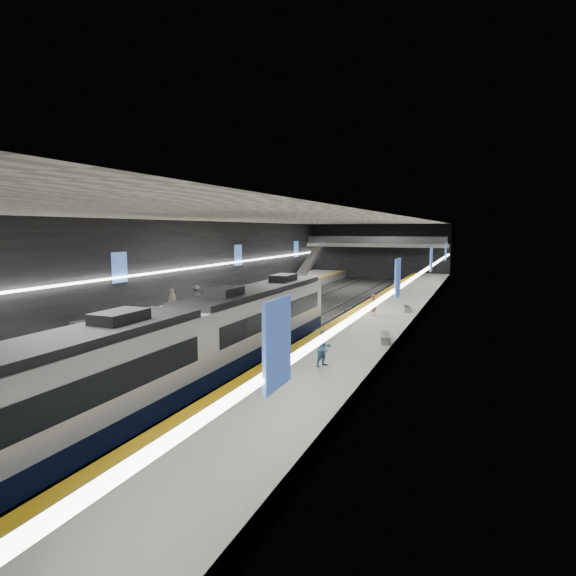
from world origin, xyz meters
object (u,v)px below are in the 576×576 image
at_px(passenger_left_a, 172,301).
at_px(train, 182,347).
at_px(escalator, 310,261).
at_px(passenger_right_a, 374,305).
at_px(bench_right_near, 385,338).
at_px(bench_left_near, 86,324).
at_px(bench_right_far, 407,309).
at_px(passenger_right_b, 324,349).
at_px(bench_left_far, 217,291).
at_px(passenger_left_b, 196,297).

bearing_deg(passenger_left_a, train, 28.48).
bearing_deg(escalator, train, -77.28).
distance_m(passenger_right_a, passenger_left_a, 14.72).
distance_m(bench_right_near, passenger_right_a, 8.19).
distance_m(bench_left_near, passenger_left_a, 6.49).
xyz_separation_m(bench_right_near, bench_right_far, (-0.36, 10.58, -0.00)).
bearing_deg(train, passenger_right_b, 31.81).
relative_size(escalator, bench_right_far, 4.63).
xyz_separation_m(bench_left_far, passenger_right_a, (16.66, -6.07, 0.53)).
distance_m(bench_left_near, bench_right_far, 22.81).
bearing_deg(passenger_right_a, passenger_left_b, 122.18).
relative_size(train, bench_right_near, 17.10).
distance_m(passenger_left_a, passenger_left_b, 3.02).
xyz_separation_m(train, bench_left_far, (-12.00, 23.11, -0.95)).
bearing_deg(bench_left_near, passenger_right_a, 44.80).
bearing_deg(passenger_right_a, bench_right_near, -139.72).
relative_size(bench_right_far, passenger_right_a, 1.11).
relative_size(passenger_right_b, passenger_left_a, 0.85).
bearing_deg(bench_right_far, passenger_right_b, -106.47).
height_order(train, escalator, escalator).
distance_m(train, passenger_left_a, 15.08).
distance_m(bench_left_far, passenger_right_b, 26.33).
height_order(train, bench_right_far, train).
bearing_deg(bench_right_near, bench_right_far, 77.95).
height_order(train, bench_left_far, train).
bearing_deg(bench_right_far, bench_left_far, 157.84).
bearing_deg(passenger_left_a, passenger_left_b, 168.72).
height_order(bench_right_near, passenger_left_b, passenger_left_b).
xyz_separation_m(bench_right_far, passenger_left_a, (-15.80, -7.82, 0.76)).
xyz_separation_m(train, bench_right_far, (6.64, 19.79, -0.98)).
distance_m(bench_left_near, passenger_right_b, 17.10).
bearing_deg(bench_right_near, bench_left_near, 175.91).
xyz_separation_m(train, passenger_left_b, (-9.03, 14.99, -0.28)).
bearing_deg(bench_left_near, bench_right_far, 47.70).
height_order(passenger_right_b, passenger_left_b, passenger_left_b).
relative_size(bench_right_near, bench_right_far, 1.02).
bearing_deg(passenger_left_b, bench_right_near, 157.68).
height_order(train, bench_left_near, train).
bearing_deg(passenger_left_b, train, 118.59).
bearing_deg(bench_left_far, bench_right_near, -45.16).
xyz_separation_m(passenger_right_a, passenger_left_a, (-13.82, -5.06, 0.20)).
xyz_separation_m(passenger_right_a, passenger_left_b, (-13.70, -2.05, 0.14)).
relative_size(bench_left_near, bench_right_near, 1.09).
xyz_separation_m(bench_left_near, bench_right_near, (18.51, 3.23, -0.02)).
bearing_deg(train, passenger_right_a, 74.70).
height_order(escalator, bench_left_far, escalator).
relative_size(bench_left_near, bench_right_far, 1.10).
relative_size(passenger_left_a, passenger_left_b, 1.07).
height_order(bench_left_near, passenger_left_b, passenger_left_b).
relative_size(passenger_right_a, passenger_left_a, 0.80).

